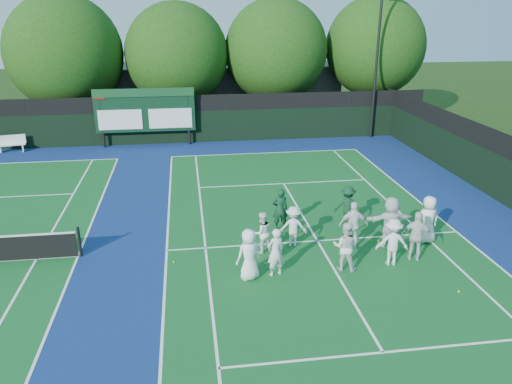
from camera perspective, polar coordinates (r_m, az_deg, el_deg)
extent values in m
plane|color=#19350E|center=(17.75, 7.85, -6.97)|extent=(120.00, 120.00, 0.00)
cube|color=navy|center=(18.08, -11.81, -6.68)|extent=(34.00, 32.00, 0.01)
cube|color=#125A23|center=(18.60, 7.02, -5.55)|extent=(10.97, 23.77, 0.00)
cube|color=white|center=(29.50, 1.11, 4.49)|extent=(10.97, 0.08, 0.00)
cube|color=white|center=(18.04, -10.17, -6.58)|extent=(0.08, 23.77, 0.00)
cube|color=white|center=(20.66, 21.93, -4.23)|extent=(0.08, 23.77, 0.00)
cube|color=white|center=(18.03, -5.79, -6.37)|extent=(0.08, 23.77, 0.00)
cube|color=white|center=(20.02, 18.51, -4.56)|extent=(0.08, 23.77, 0.00)
cube|color=white|center=(13.45, 14.32, -17.33)|extent=(8.23, 0.08, 0.00)
cube|color=white|center=(24.35, 3.19, 0.97)|extent=(8.23, 0.08, 0.00)
cube|color=white|center=(18.60, 7.02, -5.54)|extent=(0.08, 12.80, 0.00)
cube|color=white|center=(30.61, -25.76, 3.02)|extent=(10.97, 0.08, 0.00)
cube|color=white|center=(18.44, -19.67, -6.91)|extent=(0.08, 23.77, 0.00)
cube|color=white|center=(18.78, -23.79, -7.00)|extent=(0.08, 23.77, 0.00)
cube|color=black|center=(31.94, -10.57, 7.21)|extent=(34.00, 0.08, 2.00)
cube|color=black|center=(31.64, -10.74, 9.86)|extent=(34.00, 0.05, 1.00)
cylinder|color=black|center=(31.75, -17.23, 7.96)|extent=(0.16, 0.16, 3.50)
cylinder|color=black|center=(31.36, -7.73, 8.54)|extent=(0.16, 0.16, 3.50)
cube|color=black|center=(31.36, -12.58, 9.08)|extent=(6.00, 0.15, 2.60)
cube|color=#134320|center=(31.07, -12.75, 11.03)|extent=(6.00, 0.05, 0.50)
cube|color=white|center=(31.51, -15.26, 7.97)|extent=(2.60, 0.04, 1.20)
cube|color=white|center=(31.28, -9.75, 8.31)|extent=(2.60, 0.04, 1.20)
cube|color=maroon|center=(31.39, -17.54, 10.50)|extent=(0.70, 0.04, 0.50)
cube|color=#5A5B60|center=(39.66, -4.41, 11.50)|extent=(18.00, 6.00, 4.00)
cylinder|color=black|center=(33.24, 13.65, 14.50)|extent=(0.16, 0.16, 10.00)
cylinder|color=black|center=(18.19, -19.52, -5.40)|extent=(0.10, 0.10, 1.10)
cube|color=white|center=(33.00, -26.18, 4.87)|extent=(1.62, 0.74, 0.06)
cube|color=white|center=(33.08, -26.18, 5.43)|extent=(1.55, 0.39, 0.52)
cube|color=white|center=(33.25, -27.15, 4.41)|extent=(0.14, 0.37, 0.42)
cube|color=white|center=(32.86, -25.08, 4.57)|extent=(0.14, 0.37, 0.42)
cylinder|color=black|center=(36.06, -20.21, 8.22)|extent=(0.44, 0.44, 2.51)
sphere|color=#153C0D|center=(35.51, -21.02, 14.59)|extent=(7.44, 7.44, 7.44)
sphere|color=#153C0D|center=(35.75, -19.81, 13.55)|extent=(5.21, 5.21, 5.21)
cylinder|color=black|center=(35.27, -8.70, 9.02)|extent=(0.44, 0.44, 2.55)
sphere|color=#153C0D|center=(34.73, -9.05, 15.23)|extent=(6.83, 6.83, 6.83)
sphere|color=#153C0D|center=(35.10, -7.97, 14.22)|extent=(4.78, 4.78, 4.78)
cylinder|color=black|center=(35.82, 2.20, 9.53)|extent=(0.44, 0.44, 2.70)
sphere|color=#153C0D|center=(35.29, 2.29, 15.86)|extent=(6.96, 6.96, 6.96)
sphere|color=#153C0D|center=(35.76, 3.16, 14.79)|extent=(4.87, 4.87, 4.87)
cylinder|color=black|center=(37.69, 12.95, 9.75)|extent=(0.44, 0.44, 2.91)
sphere|color=#153C0D|center=(37.19, 13.46, 15.86)|extent=(6.89, 6.89, 6.89)
sphere|color=#153C0D|center=(37.75, 14.08, 14.82)|extent=(4.82, 4.82, 4.82)
sphere|color=#C9EA1B|center=(16.88, 1.10, -8.17)|extent=(0.07, 0.07, 0.07)
sphere|color=#C9EA1B|center=(18.94, 13.79, -5.45)|extent=(0.07, 0.07, 0.07)
sphere|color=#C9EA1B|center=(16.54, 22.18, -10.49)|extent=(0.07, 0.07, 0.07)
sphere|color=#C9EA1B|center=(17.20, -9.39, -7.88)|extent=(0.07, 0.07, 0.07)
sphere|color=#C9EA1B|center=(19.65, 11.38, -4.28)|extent=(0.07, 0.07, 0.07)
imported|color=white|center=(15.68, -0.81, -7.15)|extent=(0.97, 0.81, 1.70)
imported|color=white|center=(15.92, 2.24, -6.88)|extent=(0.69, 0.57, 1.63)
imported|color=white|center=(16.48, 10.16, -6.13)|extent=(0.99, 0.90, 1.66)
imported|color=white|center=(17.15, 15.33, -5.53)|extent=(1.14, 0.77, 1.63)
imported|color=silver|center=(17.66, 17.90, -4.82)|extent=(1.11, 0.81, 1.75)
imported|color=white|center=(17.37, 0.66, -4.65)|extent=(0.88, 0.78, 1.50)
imported|color=silver|center=(17.88, 4.28, -3.94)|extent=(1.05, 0.72, 1.50)
imported|color=white|center=(18.00, 11.07, -3.71)|extent=(1.07, 0.57, 1.74)
imported|color=white|center=(18.41, 15.09, -3.27)|extent=(1.73, 0.57, 1.86)
imported|color=white|center=(19.09, 19.05, -2.99)|extent=(0.93, 0.68, 1.77)
imported|color=#0F3821|center=(19.11, 2.77, -1.98)|extent=(0.61, 0.40, 1.67)
imported|color=#0F381E|center=(19.81, 10.42, -1.57)|extent=(1.15, 0.82, 1.61)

